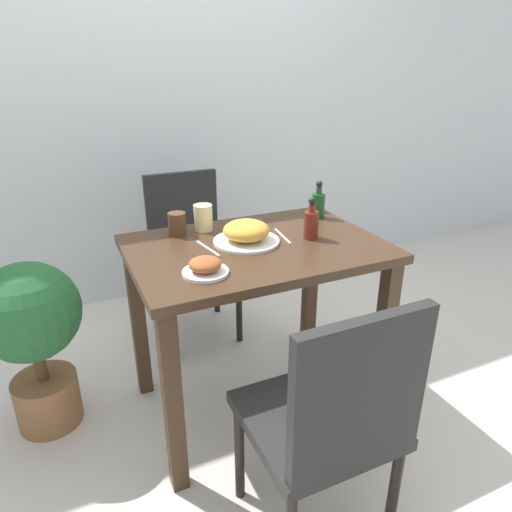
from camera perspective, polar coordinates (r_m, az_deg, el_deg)
name	(u,v)px	position (r m, az deg, el deg)	size (l,w,h in m)	color
ground_plane	(256,401)	(2.20, 0.00, -17.62)	(16.00, 16.00, 0.00)	beige
wall_back	(164,87)	(2.91, -11.44, 20.02)	(8.00, 0.05, 2.60)	silver
dining_table	(256,275)	(1.85, 0.00, -2.45)	(0.98, 0.69, 0.77)	#3D2819
chair_near	(331,418)	(1.39, 9.40, -19.35)	(0.42, 0.42, 0.89)	black
chair_far	(190,246)	(2.53, -8.26, 1.18)	(0.42, 0.42, 0.89)	black
food_plate	(246,233)	(1.80, -1.22, 2.90)	(0.26, 0.26, 0.09)	white
side_plate	(205,267)	(1.54, -6.37, -1.37)	(0.16, 0.16, 0.06)	white
drink_cup	(177,224)	(1.91, -9.83, 3.97)	(0.07, 0.07, 0.09)	#4C331E
juice_glass	(203,218)	(1.94, -6.62, 4.79)	(0.08, 0.08, 0.11)	beige
sauce_bottle	(311,223)	(1.85, 6.92, 4.13)	(0.06, 0.06, 0.17)	maroon
condiment_bottle	(318,204)	(2.11, 7.79, 6.50)	(0.06, 0.06, 0.17)	#194C23
fork_utensil	(208,248)	(1.76, -6.05, 0.96)	(0.04, 0.18, 0.00)	silver
spoon_utensil	(282,236)	(1.88, 3.33, 2.51)	(0.03, 0.18, 0.00)	silver
potted_plant_left	(33,330)	(2.03, -26.15, -8.33)	(0.40, 0.40, 0.74)	brown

